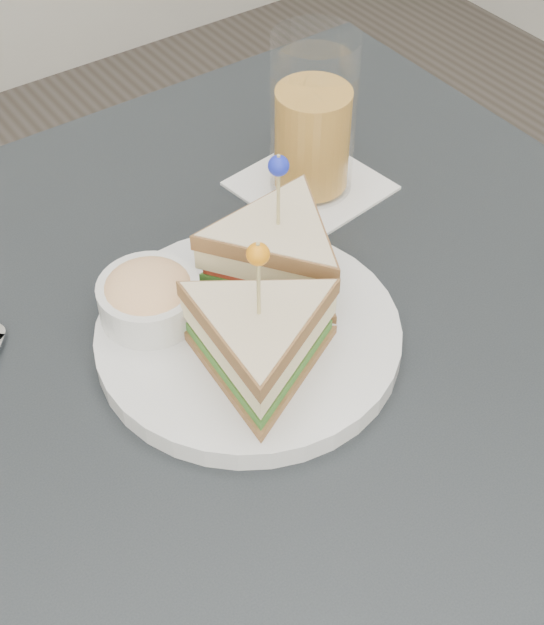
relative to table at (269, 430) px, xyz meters
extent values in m
cube|color=black|center=(0.00, 0.00, 0.06)|extent=(0.80, 0.80, 0.03)
cylinder|color=black|center=(0.35, 0.35, -0.31)|extent=(0.04, 0.04, 0.72)
cylinder|color=silver|center=(0.00, 0.03, 0.08)|extent=(0.25, 0.25, 0.01)
cylinder|color=silver|center=(0.00, 0.03, 0.09)|extent=(0.25, 0.25, 0.00)
cylinder|color=tan|center=(-0.01, -0.01, 0.18)|extent=(0.00, 0.00, 0.08)
sphere|color=orange|center=(-0.01, -0.01, 0.21)|extent=(0.02, 0.02, 0.02)
cylinder|color=tan|center=(0.05, 0.06, 0.18)|extent=(0.00, 0.00, 0.08)
sphere|color=#1623AB|center=(0.05, 0.06, 0.21)|extent=(0.02, 0.02, 0.02)
cylinder|color=silver|center=(-0.05, 0.09, 0.11)|extent=(0.08, 0.08, 0.04)
ellipsoid|color=#E0B772|center=(-0.05, 0.09, 0.12)|extent=(0.08, 0.08, 0.03)
cube|color=white|center=(0.16, 0.17, 0.08)|extent=(0.14, 0.14, 0.00)
cylinder|color=#BE8535|center=(0.16, 0.17, 0.13)|extent=(0.08, 0.08, 0.10)
cylinder|color=white|center=(0.16, 0.17, 0.16)|extent=(0.09, 0.09, 0.15)
cube|color=white|center=(0.17, 0.18, 0.18)|extent=(0.03, 0.03, 0.02)
cube|color=white|center=(0.15, 0.16, 0.17)|extent=(0.02, 0.02, 0.02)
camera|label=1|loc=(-0.25, -0.36, 0.59)|focal=50.00mm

